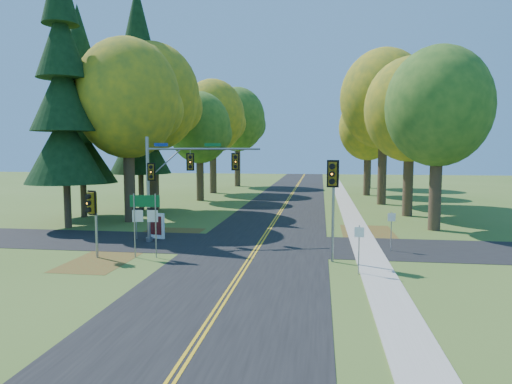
# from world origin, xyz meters

# --- Properties ---
(ground) EXTENTS (160.00, 160.00, 0.00)m
(ground) POSITION_xyz_m (0.00, 0.00, 0.00)
(ground) COLOR #415F21
(ground) RESTS_ON ground
(road_main) EXTENTS (8.00, 160.00, 0.02)m
(road_main) POSITION_xyz_m (0.00, 0.00, 0.01)
(road_main) COLOR black
(road_main) RESTS_ON ground
(road_cross) EXTENTS (60.00, 6.00, 0.02)m
(road_cross) POSITION_xyz_m (0.00, 2.00, 0.01)
(road_cross) COLOR black
(road_cross) RESTS_ON ground
(centerline_left) EXTENTS (0.10, 160.00, 0.01)m
(centerline_left) POSITION_xyz_m (-0.10, 0.00, 0.03)
(centerline_left) COLOR gold
(centerline_left) RESTS_ON road_main
(centerline_right) EXTENTS (0.10, 160.00, 0.01)m
(centerline_right) POSITION_xyz_m (0.10, 0.00, 0.03)
(centerline_right) COLOR gold
(centerline_right) RESTS_ON road_main
(sidewalk_east) EXTENTS (1.60, 160.00, 0.06)m
(sidewalk_east) POSITION_xyz_m (6.20, 0.00, 0.03)
(sidewalk_east) COLOR #9E998E
(sidewalk_east) RESTS_ON ground
(leaf_patch_w_near) EXTENTS (4.00, 6.00, 0.00)m
(leaf_patch_w_near) POSITION_xyz_m (-6.50, 4.00, 0.01)
(leaf_patch_w_near) COLOR brown
(leaf_patch_w_near) RESTS_ON ground
(leaf_patch_e) EXTENTS (3.50, 8.00, 0.00)m
(leaf_patch_e) POSITION_xyz_m (6.80, 6.00, 0.01)
(leaf_patch_e) COLOR brown
(leaf_patch_e) RESTS_ON ground
(leaf_patch_w_far) EXTENTS (3.00, 5.00, 0.00)m
(leaf_patch_w_far) POSITION_xyz_m (-7.50, -3.00, 0.01)
(leaf_patch_w_far) COLOR brown
(leaf_patch_w_far) RESTS_ON ground
(tree_w_a) EXTENTS (8.00, 8.00, 14.15)m
(tree_w_a) POSITION_xyz_m (-11.13, 9.38, 9.49)
(tree_w_a) COLOR #38281C
(tree_w_a) RESTS_ON ground
(tree_e_a) EXTENTS (7.20, 7.20, 12.73)m
(tree_e_a) POSITION_xyz_m (11.57, 8.77, 8.53)
(tree_e_a) COLOR #38281C
(tree_e_a) RESTS_ON ground
(tree_w_b) EXTENTS (8.60, 8.60, 15.38)m
(tree_w_b) POSITION_xyz_m (-11.72, 16.29, 10.37)
(tree_w_b) COLOR #38281C
(tree_w_b) RESTS_ON ground
(tree_e_b) EXTENTS (7.60, 7.60, 13.33)m
(tree_e_b) POSITION_xyz_m (10.97, 15.58, 8.90)
(tree_e_b) COLOR #38281C
(tree_e_b) RESTS_ON ground
(tree_w_c) EXTENTS (6.80, 6.80, 11.91)m
(tree_w_c) POSITION_xyz_m (-9.54, 24.47, 7.94)
(tree_w_c) COLOR #38281C
(tree_w_c) RESTS_ON ground
(tree_e_c) EXTENTS (8.80, 8.80, 15.79)m
(tree_e_c) POSITION_xyz_m (9.88, 23.69, 10.66)
(tree_e_c) COLOR #38281C
(tree_e_c) RESTS_ON ground
(tree_w_d) EXTENTS (8.20, 8.20, 14.56)m
(tree_w_d) POSITION_xyz_m (-10.13, 33.18, 9.78)
(tree_w_d) COLOR #38281C
(tree_w_d) RESTS_ON ground
(tree_e_d) EXTENTS (7.00, 7.00, 12.32)m
(tree_e_d) POSITION_xyz_m (9.26, 32.87, 8.24)
(tree_e_d) COLOR #38281C
(tree_e_d) RESTS_ON ground
(tree_w_e) EXTENTS (8.40, 8.40, 14.97)m
(tree_w_e) POSITION_xyz_m (-8.92, 44.09, 10.07)
(tree_w_e) COLOR #38281C
(tree_w_e) RESTS_ON ground
(tree_e_e) EXTENTS (7.80, 7.80, 13.74)m
(tree_e_e) POSITION_xyz_m (10.47, 43.58, 9.19)
(tree_e_e) COLOR #38281C
(tree_e_e) RESTS_ON ground
(pine_a) EXTENTS (5.60, 5.60, 19.48)m
(pine_a) POSITION_xyz_m (-14.50, 6.00, 9.18)
(pine_a) COLOR #38281C
(pine_a) RESTS_ON ground
(pine_b) EXTENTS (5.60, 5.60, 17.31)m
(pine_b) POSITION_xyz_m (-16.00, 11.00, 8.16)
(pine_b) COLOR #38281C
(pine_b) RESTS_ON ground
(pine_c) EXTENTS (5.60, 5.60, 20.56)m
(pine_c) POSITION_xyz_m (-13.00, 16.00, 9.69)
(pine_c) COLOR #38281C
(pine_c) RESTS_ON ground
(traffic_mast) EXTENTS (6.86, 2.21, 6.41)m
(traffic_mast) POSITION_xyz_m (-5.13, 2.41, 4.12)
(traffic_mast) COLOR gray
(traffic_mast) RESTS_ON ground
(east_signal_pole) EXTENTS (0.59, 0.69, 5.14)m
(east_signal_pole) POSITION_xyz_m (4.16, -1.71, 3.90)
(east_signal_pole) COLOR gray
(east_signal_pole) RESTS_ON ground
(ped_signal_pole) EXTENTS (0.54, 0.65, 3.56)m
(ped_signal_pole) POSITION_xyz_m (-8.07, -2.53, 2.65)
(ped_signal_pole) COLOR gray
(ped_signal_pole) RESTS_ON ground
(route_sign_cluster) EXTENTS (1.57, 0.20, 3.37)m
(route_sign_cluster) POSITION_xyz_m (-5.48, -1.92, 2.38)
(route_sign_cluster) COLOR gray
(route_sign_cluster) RESTS_ON ground
(info_kiosk) EXTENTS (1.19, 0.43, 1.63)m
(info_kiosk) POSITION_xyz_m (-6.75, 2.99, 0.81)
(info_kiosk) COLOR white
(info_kiosk) RESTS_ON ground
(reg_sign_e_north) EXTENTS (0.42, 0.06, 2.20)m
(reg_sign_e_north) POSITION_xyz_m (7.50, 1.49, 1.51)
(reg_sign_e_north) COLOR gray
(reg_sign_e_north) RESTS_ON ground
(reg_sign_e_south) EXTENTS (0.43, 0.08, 2.25)m
(reg_sign_e_south) POSITION_xyz_m (5.32, -3.68, 1.54)
(reg_sign_e_south) COLOR gray
(reg_sign_e_south) RESTS_ON ground
(reg_sign_w) EXTENTS (0.38, 0.08, 1.99)m
(reg_sign_w) POSITION_xyz_m (-7.87, 2.57, 1.36)
(reg_sign_w) COLOR gray
(reg_sign_w) RESTS_ON ground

